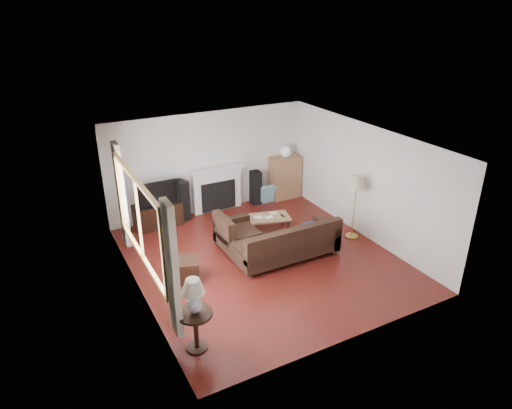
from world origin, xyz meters
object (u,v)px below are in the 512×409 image
side_table (196,331)px  sectional_sofa (286,242)px  floor_lamp (354,207)px  bookshelf (285,177)px  coffee_table (268,224)px  tv_stand (158,215)px

side_table → sectional_sofa: bearing=32.4°
floor_lamp → bookshelf: bearing=93.6°
sectional_sofa → coffee_table: 1.23m
tv_stand → side_table: side_table is taller
coffee_table → sectional_sofa: bearing=-87.2°
sectional_sofa → coffee_table: (0.25, 1.19, -0.19)m
tv_stand → coffee_table: tv_stand is taller
floor_lamp → side_table: (-4.37, -1.74, -0.39)m
floor_lamp → side_table: size_ratio=2.17×
sectional_sofa → floor_lamp: size_ratio=1.62×
coffee_table → side_table: size_ratio=1.47×
bookshelf → sectional_sofa: (-1.63, -2.71, -0.19)m
bookshelf → coffee_table: bearing=-132.3°
bookshelf → coffee_table: (-1.38, -1.52, -0.38)m
floor_lamp → coffee_table: bearing=144.8°
tv_stand → side_table: bearing=-99.5°
floor_lamp → sectional_sofa: bearing=-176.8°
tv_stand → floor_lamp: (3.65, -2.57, 0.45)m
bookshelf → floor_lamp: bearing=-86.4°
tv_stand → sectional_sofa: bearing=-55.1°
tv_stand → bookshelf: 3.50m
coffee_table → bookshelf: bearing=62.1°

